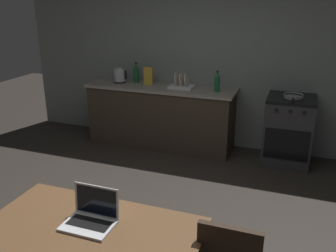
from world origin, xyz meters
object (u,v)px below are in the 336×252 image
object	(u,v)px
bottle_b	(136,73)
frying_pan	(293,96)
laptop	(91,217)
cereal_box	(148,76)
stove_oven	(288,130)
electric_kettle	(120,76)
bottle	(217,82)
dish_rack	(182,84)
dining_table	(87,243)

from	to	relation	value
bottle_b	frying_pan	bearing A→B (deg)	-2.79
laptop	cereal_box	bearing A→B (deg)	103.75
stove_oven	electric_kettle	xyz separation A→B (m)	(-2.45, 0.00, 0.55)
bottle	cereal_box	bearing A→B (deg)	176.10
cereal_box	stove_oven	bearing A→B (deg)	-0.64
laptop	dish_rack	bearing A→B (deg)	94.77
dish_rack	bottle_b	bearing A→B (deg)	173.78
dish_rack	bottle_b	distance (m)	0.74
dish_rack	dining_table	bearing A→B (deg)	-82.50
stove_oven	bottle	world-z (taller)	bottle
stove_oven	frying_pan	bearing A→B (deg)	-62.96
frying_pan	dish_rack	size ratio (longest dim) A/B	1.23
electric_kettle	cereal_box	world-z (taller)	cereal_box
dish_rack	electric_kettle	bearing A→B (deg)	-180.00
frying_pan	dish_rack	bearing A→B (deg)	178.90
laptop	dish_rack	world-z (taller)	dish_rack
stove_oven	electric_kettle	distance (m)	2.51
stove_oven	frying_pan	world-z (taller)	frying_pan
stove_oven	cereal_box	distance (m)	2.08
stove_oven	bottle_b	distance (m)	2.30
bottle_b	electric_kettle	bearing A→B (deg)	-160.87
dining_table	electric_kettle	size ratio (longest dim) A/B	6.37
dining_table	laptop	distance (m)	0.16
dining_table	electric_kettle	world-z (taller)	electric_kettle
bottle_b	cereal_box	bearing A→B (deg)	-15.11
dining_table	bottle	world-z (taller)	bottle
cereal_box	dish_rack	world-z (taller)	cereal_box
bottle	dining_table	bearing A→B (deg)	-91.71
dining_table	bottle	size ratio (longest dim) A/B	4.91
bottle	laptop	bearing A→B (deg)	-92.22
stove_oven	bottle_b	bearing A→B (deg)	177.87
stove_oven	laptop	distance (m)	3.29
bottle	electric_kettle	bearing A→B (deg)	178.06
cereal_box	electric_kettle	bearing A→B (deg)	-177.47
dining_table	bottle	bearing A→B (deg)	88.29
electric_kettle	frying_pan	size ratio (longest dim) A/B	0.52
cereal_box	dish_rack	bearing A→B (deg)	-2.24
dining_table	bottle_b	bearing A→B (deg)	109.43
electric_kettle	frying_pan	xyz separation A→B (m)	(2.46, -0.03, -0.08)
dish_rack	bottle_b	xyz separation A→B (m)	(-0.73, 0.08, 0.09)
stove_oven	bottle	xyz separation A→B (m)	(-0.97, -0.05, 0.58)
electric_kettle	bottle	bearing A→B (deg)	-1.94
dining_table	frying_pan	xyz separation A→B (m)	(1.08, 3.16, 0.24)
stove_oven	bottle_b	world-z (taller)	bottle_b
stove_oven	frying_pan	size ratio (longest dim) A/B	2.15
frying_pan	electric_kettle	bearing A→B (deg)	179.33
frying_pan	laptop	bearing A→B (deg)	-109.81
laptop	electric_kettle	bearing A→B (deg)	111.25
laptop	frying_pan	xyz separation A→B (m)	(1.10, 3.06, 0.12)
dining_table	dish_rack	size ratio (longest dim) A/B	4.07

